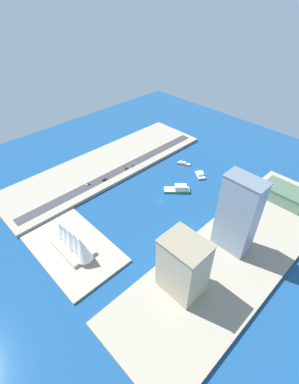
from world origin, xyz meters
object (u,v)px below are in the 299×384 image
(catamaran_blue, at_px, (200,175))
(office_block_beige, at_px, (183,266))
(pickup_red, at_px, (126,168))
(terminal_long_green, at_px, (285,195))
(opera_landmark, at_px, (73,242))
(sedan_silver, at_px, (132,165))
(ferry_green_doubledeck, at_px, (178,189))
(yacht_sleek_gray, at_px, (231,172))
(tower_tall_glass, at_px, (238,215))
(suv_black, at_px, (104,180))
(tugboat_red, at_px, (184,163))
(van_white, at_px, (88,184))
(traffic_light_waterfront, at_px, (107,177))

(catamaran_blue, xyz_separation_m, office_block_beige, (-74.45, 118.31, 23.87))
(office_block_beige, relative_size, pickup_red, 9.69)
(terminal_long_green, height_order, opera_landmark, opera_landmark)
(catamaran_blue, distance_m, sedan_silver, 75.93)
(ferry_green_doubledeck, xyz_separation_m, sedan_silver, (63.65, 5.66, 1.55))
(yacht_sleek_gray, distance_m, tower_tall_glass, 111.78)
(terminal_long_green, distance_m, office_block_beige, 140.52)
(terminal_long_green, relative_size, office_block_beige, 0.90)
(office_block_beige, height_order, suv_black, office_block_beige)
(pickup_red, bearing_deg, opera_landmark, 119.53)
(tugboat_red, bearing_deg, tower_tall_glass, 147.36)
(van_white, height_order, opera_landmark, opera_landmark)
(van_white, relative_size, traffic_light_waterfront, 0.70)
(ferry_green_doubledeck, height_order, van_white, ferry_green_doubledeck)
(office_block_beige, relative_size, sedan_silver, 9.76)
(suv_black, bearing_deg, tugboat_red, -111.86)
(tugboat_red, height_order, terminal_long_green, terminal_long_green)
(suv_black, relative_size, opera_landmark, 0.10)
(yacht_sleek_gray, distance_m, suv_black, 137.32)
(sedan_silver, bearing_deg, traffic_light_waterfront, 96.20)
(traffic_light_waterfront, bearing_deg, tower_tall_glass, -172.73)
(van_white, distance_m, traffic_light_waterfront, 20.06)
(office_block_beige, xyz_separation_m, pickup_red, (137.07, -67.05, -21.41))
(catamaran_blue, bearing_deg, terminal_long_green, -165.50)
(office_block_beige, bearing_deg, terminal_long_green, -92.99)
(pickup_red, bearing_deg, suv_black, 91.12)
(sedan_silver, xyz_separation_m, opera_landmark, (-58.00, 110.69, 7.46))
(ferry_green_doubledeck, height_order, pickup_red, ferry_green_doubledeck)
(ferry_green_doubledeck, height_order, traffic_light_waterfront, traffic_light_waterfront)
(tugboat_red, distance_m, sedan_silver, 59.26)
(suv_black, distance_m, pickup_red, 30.08)
(office_block_beige, bearing_deg, van_white, -8.35)
(tower_tall_glass, height_order, traffic_light_waterfront, tower_tall_glass)
(yacht_sleek_gray, xyz_separation_m, suv_black, (82.98, 109.38, 2.65))
(tower_tall_glass, xyz_separation_m, pickup_red, (140.00, -10.93, -31.51))
(tugboat_red, xyz_separation_m, suv_black, (34.61, 86.28, 3.00))
(van_white, xyz_separation_m, sedan_silver, (-4.34, -55.11, 0.01))
(tower_tall_glass, distance_m, pickup_red, 143.92)
(yacht_sleek_gray, bearing_deg, van_white, 54.90)
(sedan_silver, bearing_deg, office_block_beige, 151.08)
(terminal_long_green, xyz_separation_m, sedan_silver, (144.69, 63.53, -5.59))
(catamaran_blue, xyz_separation_m, sedan_silver, (62.95, 42.39, 2.53))
(yacht_sleek_gray, xyz_separation_m, sedan_silver, (83.90, 70.44, 2.71))
(catamaran_blue, relative_size, van_white, 3.68)
(van_white, distance_m, suv_black, 16.99)
(tower_tall_glass, bearing_deg, van_white, 13.71)
(traffic_light_waterfront, bearing_deg, office_block_beige, 163.81)
(ferry_green_doubledeck, height_order, office_block_beige, office_block_beige)
(tugboat_red, bearing_deg, suv_black, 68.14)
(yacht_sleek_gray, height_order, traffic_light_waterfront, traffic_light_waterfront)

